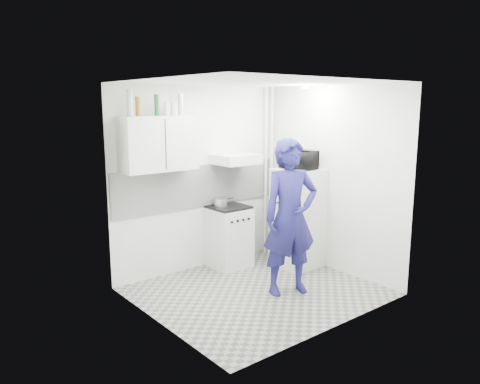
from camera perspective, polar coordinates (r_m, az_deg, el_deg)
floor at (r=6.09m, az=2.11°, el=-12.01°), size 2.80×2.80×0.00m
ceiling at (r=5.62m, az=2.29°, el=13.24°), size 2.80×2.80×0.00m
wall_back at (r=6.69m, az=-4.85°, el=1.64°), size 2.80×0.00×2.80m
wall_left at (r=4.93m, az=-10.19°, el=-1.78°), size 0.00×2.60×2.60m
wall_right at (r=6.71m, az=11.26°, el=1.48°), size 0.00×2.60×2.60m
person at (r=5.81m, az=6.14°, el=-3.08°), size 0.82×0.67×1.95m
stove at (r=6.86m, az=-1.42°, el=-5.51°), size 0.54×0.54×0.87m
fridge at (r=6.85m, az=7.04°, el=-3.16°), size 0.60×0.60×1.44m
stove_top at (r=6.75m, az=-1.44°, el=-1.82°), size 0.52×0.52×0.03m
saucepan at (r=6.75m, az=-2.37°, el=-1.22°), size 0.20×0.20×0.11m
microwave at (r=6.70m, az=7.20°, el=3.94°), size 0.50×0.35×0.27m
bottle_a at (r=5.90m, az=-13.29°, el=10.52°), size 0.07×0.07×0.32m
bottle_b at (r=5.94m, az=-12.35°, el=10.16°), size 0.06×0.06×0.24m
bottle_d at (r=6.06m, az=-10.12°, el=10.38°), size 0.06×0.06×0.27m
canister_a at (r=6.14m, az=-8.91°, el=10.00°), size 0.07×0.07×0.18m
canister_b at (r=6.19m, az=-8.00°, el=9.98°), size 0.09×0.09×0.17m
bottle_e at (r=6.24m, az=-7.25°, el=10.53°), size 0.07×0.07×0.28m
upper_cabinet at (r=6.09m, az=-9.88°, el=5.83°), size 1.00×0.35×0.70m
range_hood at (r=6.72m, az=-0.50°, el=4.03°), size 0.60×0.50×0.14m
backsplash at (r=6.70m, az=-4.76°, el=0.78°), size 2.74×0.03×0.60m
pipe_a at (r=7.43m, az=3.84°, el=2.55°), size 0.05×0.05×2.60m
pipe_b at (r=7.35m, az=3.15°, el=2.47°), size 0.04×0.04×2.60m
ceiling_spot_fixture at (r=6.46m, az=7.95°, el=12.55°), size 0.10×0.10×0.02m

